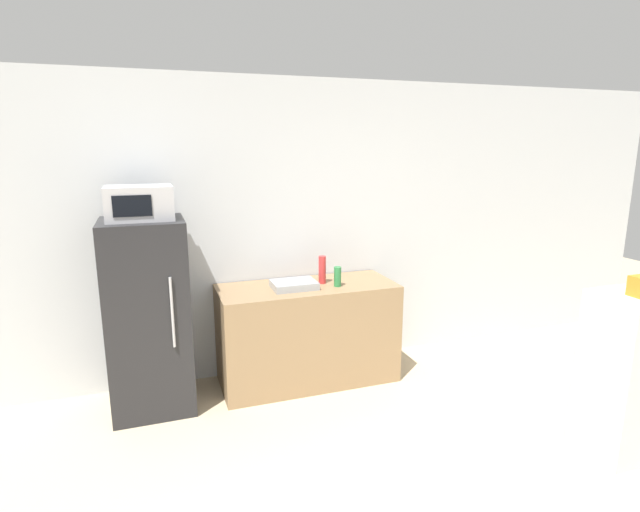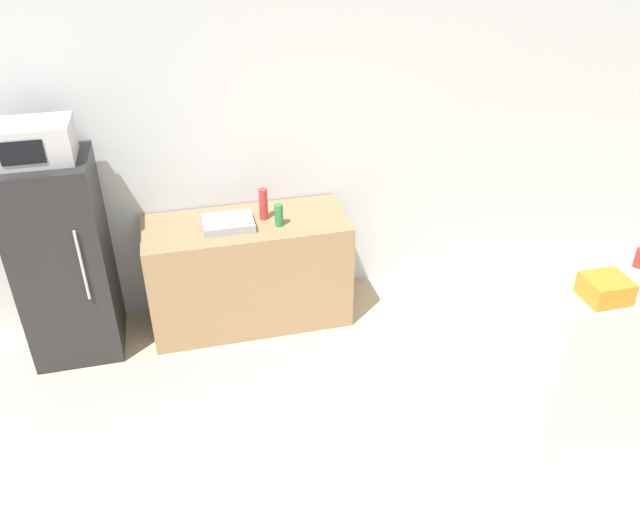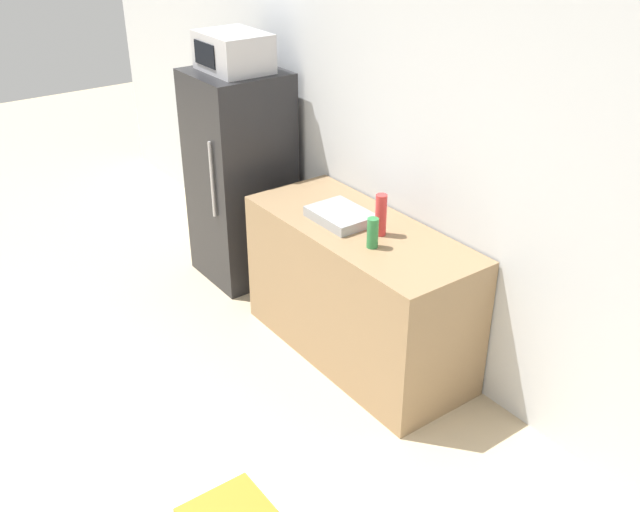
# 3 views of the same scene
# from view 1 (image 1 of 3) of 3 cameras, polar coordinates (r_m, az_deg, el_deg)

# --- Properties ---
(wall_back) EXTENTS (8.00, 0.06, 2.60)m
(wall_back) POSITION_cam_1_polar(r_m,az_deg,el_deg) (4.49, -2.81, 3.16)
(wall_back) COLOR silver
(wall_back) RESTS_ON ground_plane
(refrigerator) EXTENTS (0.60, 0.61, 1.50)m
(refrigerator) POSITION_cam_1_polar(r_m,az_deg,el_deg) (4.07, -19.01, -6.53)
(refrigerator) COLOR #232326
(refrigerator) RESTS_ON ground_plane
(microwave) EXTENTS (0.47, 0.37, 0.25)m
(microwave) POSITION_cam_1_polar(r_m,az_deg,el_deg) (3.89, -19.93, 5.73)
(microwave) COLOR #BCBCC1
(microwave) RESTS_ON refrigerator
(counter) EXTENTS (1.51, 0.62, 0.86)m
(counter) POSITION_cam_1_polar(r_m,az_deg,el_deg) (4.39, -1.43, -8.80)
(counter) COLOR #937551
(counter) RESTS_ON ground_plane
(sink_basin) EXTENTS (0.37, 0.27, 0.06)m
(sink_basin) POSITION_cam_1_polar(r_m,az_deg,el_deg) (4.17, -3.00, -3.29)
(sink_basin) COLOR #9EA3A8
(sink_basin) RESTS_ON counter
(bottle_tall) EXTENTS (0.06, 0.06, 0.24)m
(bottle_tall) POSITION_cam_1_polar(r_m,az_deg,el_deg) (4.29, 0.25, -1.58)
(bottle_tall) COLOR red
(bottle_tall) RESTS_ON counter
(bottle_short) EXTENTS (0.06, 0.06, 0.17)m
(bottle_short) POSITION_cam_1_polar(r_m,az_deg,el_deg) (4.21, 2.02, -2.37)
(bottle_short) COLOR #2D7F42
(bottle_short) RESTS_ON counter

